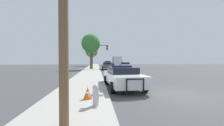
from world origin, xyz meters
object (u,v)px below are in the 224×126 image
(tree_sidewalk_far, at_px, (92,51))
(box_truck, at_px, (117,61))
(car_background_oncoming, at_px, (125,65))
(police_car, at_px, (122,76))
(car_background_midblock, at_px, (107,66))
(car_background_distant, at_px, (107,63))
(tree_sidewalk_mid, at_px, (91,44))
(traffic_light, at_px, (99,52))
(traffic_cone, at_px, (88,93))
(fire_hydrant, at_px, (96,94))

(tree_sidewalk_far, bearing_deg, box_truck, -1.31)
(car_background_oncoming, bearing_deg, police_car, 77.80)
(car_background_midblock, height_order, car_background_distant, car_background_distant)
(tree_sidewalk_mid, height_order, tree_sidewalk_far, tree_sidewalk_mid)
(traffic_light, height_order, box_truck, traffic_light)
(car_background_oncoming, bearing_deg, tree_sidewalk_mid, 20.50)
(car_background_distant, relative_size, tree_sidewalk_mid, 0.62)
(car_background_oncoming, height_order, car_background_midblock, car_background_midblock)
(car_background_oncoming, relative_size, box_truck, 0.57)
(traffic_light, relative_size, tree_sidewalk_far, 0.76)
(box_truck, bearing_deg, traffic_cone, 81.55)
(traffic_light, xyz_separation_m, car_background_distant, (2.68, 14.81, -2.63))
(car_background_oncoming, xyz_separation_m, car_background_distant, (-3.10, 11.90, 0.09))
(box_truck, bearing_deg, car_background_midblock, 77.06)
(fire_hydrant, bearing_deg, traffic_cone, 108.92)
(car_background_distant, bearing_deg, fire_hydrant, -97.66)
(traffic_light, height_order, tree_sidewalk_mid, tree_sidewalk_mid)
(police_car, height_order, traffic_cone, police_car)
(car_background_oncoming, distance_m, box_truck, 12.54)
(car_background_midblock, xyz_separation_m, tree_sidewalk_far, (-3.50, 16.30, 3.66))
(box_truck, relative_size, tree_sidewalk_mid, 1.09)
(tree_sidewalk_mid, relative_size, traffic_cone, 12.71)
(traffic_light, xyz_separation_m, box_truck, (5.62, 15.41, -1.89))
(car_background_midblock, relative_size, box_truck, 0.65)
(car_background_distant, height_order, tree_sidewalk_far, tree_sidewalk_far)
(police_car, bearing_deg, box_truck, -100.47)
(fire_hydrant, height_order, car_background_distant, car_background_distant)
(police_car, distance_m, tree_sidewalk_far, 35.08)
(car_background_oncoming, relative_size, car_background_distant, 1.01)
(traffic_light, relative_size, car_background_oncoming, 1.12)
(car_background_oncoming, height_order, car_background_distant, car_background_distant)
(tree_sidewalk_mid, bearing_deg, police_car, -81.55)
(traffic_light, height_order, traffic_cone, traffic_light)
(traffic_light, bearing_deg, traffic_cone, -91.99)
(fire_hydrant, bearing_deg, tree_sidewalk_far, 92.21)
(car_background_midblock, xyz_separation_m, box_truck, (4.05, 16.13, 0.78))
(police_car, height_order, traffic_light, traffic_light)
(traffic_light, height_order, tree_sidewalk_far, tree_sidewalk_far)
(traffic_light, relative_size, car_background_distant, 1.14)
(tree_sidewalk_far, xyz_separation_m, traffic_cone, (1.15, -37.97, -4.03))
(fire_hydrant, height_order, tree_sidewalk_far, tree_sidewalk_far)
(car_background_midblock, bearing_deg, fire_hydrant, -92.75)
(traffic_cone, bearing_deg, fire_hydrant, -71.08)
(traffic_light, bearing_deg, fire_hydrant, -91.04)
(police_car, bearing_deg, fire_hydrant, 64.33)
(tree_sidewalk_far, distance_m, traffic_cone, 38.20)
(fire_hydrant, relative_size, car_background_oncoming, 0.19)
(car_background_distant, xyz_separation_m, tree_sidewalk_mid, (-4.21, -14.75, 4.18))
(tree_sidewalk_mid, xyz_separation_m, traffic_cone, (0.75, -22.44, -4.59))
(car_background_distant, distance_m, tree_sidewalk_mid, 15.90)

